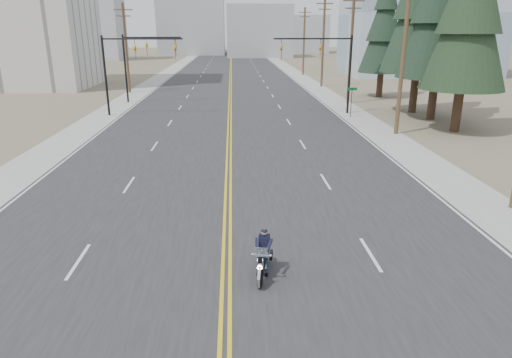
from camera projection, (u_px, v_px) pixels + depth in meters
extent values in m
plane|color=#776D56|center=(225.00, 332.00, 11.83)|extent=(400.00, 400.00, 0.00)
cube|color=#303033|center=(231.00, 75.00, 78.25)|extent=(20.00, 200.00, 0.01)
cube|color=#A5A5A0|center=(163.00, 76.00, 77.70)|extent=(3.00, 200.00, 0.01)
cube|color=#A5A5A0|center=(297.00, 75.00, 78.81)|extent=(3.00, 200.00, 0.01)
cylinder|color=black|center=(106.00, 76.00, 40.58)|extent=(0.20, 0.20, 7.00)
cylinder|color=black|center=(142.00, 39.00, 39.75)|extent=(7.00, 0.14, 0.14)
imported|color=#BF8C0C|center=(135.00, 47.00, 39.92)|extent=(0.21, 0.26, 1.30)
imported|color=#BF8C0C|center=(175.00, 46.00, 40.08)|extent=(0.21, 0.26, 1.30)
cylinder|color=black|center=(350.00, 75.00, 41.64)|extent=(0.20, 0.20, 7.00)
cylinder|color=black|center=(313.00, 39.00, 40.47)|extent=(7.00, 0.14, 0.14)
imported|color=#BF8C0C|center=(320.00, 46.00, 40.71)|extent=(0.21, 0.26, 1.30)
imported|color=#BF8C0C|center=(281.00, 46.00, 40.54)|extent=(0.21, 0.26, 1.30)
cylinder|color=black|center=(125.00, 69.00, 48.17)|extent=(0.20, 0.20, 7.00)
cylinder|color=black|center=(152.00, 37.00, 47.31)|extent=(6.00, 0.14, 0.14)
imported|color=#BF8C0C|center=(147.00, 44.00, 47.49)|extent=(0.21, 0.26, 1.30)
imported|color=#BF8C0C|center=(175.00, 44.00, 47.63)|extent=(0.21, 0.26, 1.30)
cylinder|color=black|center=(351.00, 103.00, 40.41)|extent=(0.06, 0.06, 2.60)
cube|color=#0C5926|center=(352.00, 89.00, 40.04)|extent=(0.90, 0.03, 0.25)
cylinder|color=brown|center=(403.00, 55.00, 32.47)|extent=(0.30, 0.30, 11.50)
cylinder|color=brown|center=(351.00, 50.00, 46.78)|extent=(0.30, 0.30, 11.00)
cube|color=brown|center=(354.00, 1.00, 45.31)|extent=(2.20, 0.12, 0.12)
cube|color=brown|center=(353.00, 8.00, 45.53)|extent=(1.60, 0.12, 0.12)
cylinder|color=brown|center=(323.00, 43.00, 60.93)|extent=(0.30, 0.30, 11.50)
cube|color=brown|center=(325.00, 4.00, 59.39)|extent=(2.20, 0.12, 0.12)
cube|color=brown|center=(325.00, 9.00, 59.61)|extent=(1.60, 0.12, 0.12)
cylinder|color=brown|center=(304.00, 42.00, 77.14)|extent=(0.30, 0.30, 11.00)
cube|color=brown|center=(305.00, 12.00, 75.68)|extent=(2.20, 0.12, 0.12)
cube|color=brown|center=(305.00, 17.00, 75.90)|extent=(1.60, 0.12, 0.12)
cylinder|color=brown|center=(126.00, 49.00, 55.14)|extent=(0.30, 0.30, 10.50)
cube|color=brown|center=(123.00, 10.00, 53.75)|extent=(2.20, 0.12, 0.12)
cube|color=brown|center=(123.00, 16.00, 53.97)|extent=(1.60, 0.12, 0.12)
cube|color=#9EB5CC|center=(420.00, 14.00, 76.68)|extent=(24.00, 16.00, 20.00)
cube|color=#B7BCC6|center=(93.00, 15.00, 115.84)|extent=(14.00, 12.00, 22.00)
cube|color=#ADB2B7|center=(259.00, 31.00, 128.65)|extent=(18.00, 14.00, 14.00)
cube|color=#B7BCC6|center=(388.00, 23.00, 115.33)|extent=(16.00, 12.00, 18.00)
cube|color=#ADB2B7|center=(191.00, 11.00, 140.05)|extent=(20.00, 15.00, 26.00)
cube|color=#B7BCC6|center=(305.00, 34.00, 153.50)|extent=(14.00, 14.00, 12.00)
cube|color=#ADB2B7|center=(56.00, 28.00, 130.28)|extent=(12.00, 12.00, 16.00)
cylinder|color=#382619|center=(457.00, 111.00, 34.58)|extent=(0.63, 0.63, 3.22)
cone|color=black|center=(469.00, 21.00, 32.57)|extent=(6.09, 6.09, 9.67)
cylinder|color=#382619|center=(433.00, 99.00, 39.36)|extent=(0.78, 0.78, 3.57)
cone|color=black|center=(443.00, 11.00, 37.13)|extent=(6.70, 6.70, 10.72)
cylinder|color=#382619|center=(414.00, 92.00, 42.69)|extent=(0.65, 0.65, 3.74)
cone|color=black|center=(423.00, 7.00, 40.36)|extent=(6.73, 6.73, 11.22)
cylinder|color=#382619|center=(380.00, 85.00, 52.73)|extent=(0.65, 0.65, 2.80)
cone|color=black|center=(384.00, 34.00, 50.98)|extent=(5.24, 5.24, 8.41)
cone|color=black|center=(386.00, 11.00, 50.24)|extent=(3.93, 3.93, 6.31)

